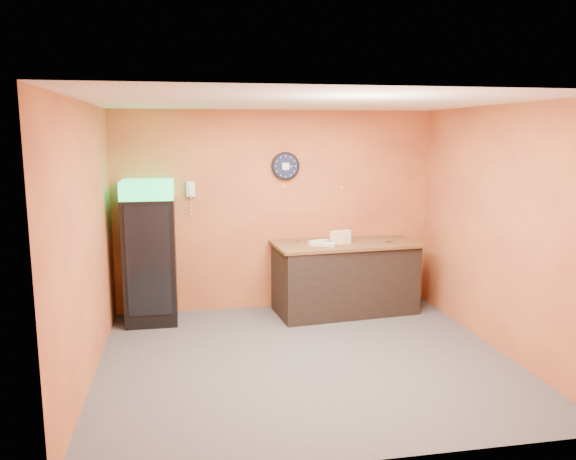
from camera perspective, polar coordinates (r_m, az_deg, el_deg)
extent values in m
plane|color=#47474C|center=(6.39, 1.83, -13.03)|extent=(4.50, 4.50, 0.00)
cube|color=#D4773B|center=(7.93, -1.19, 1.97)|extent=(4.50, 0.02, 2.80)
cube|color=#D4773B|center=(5.94, -19.83, -1.26)|extent=(0.02, 4.00, 2.80)
cube|color=#D4773B|center=(6.83, 20.68, 0.07)|extent=(0.02, 4.00, 2.80)
cube|color=white|center=(5.90, 1.98, 12.91)|extent=(4.50, 4.00, 0.02)
cube|color=black|center=(7.60, -13.81, -3.06)|extent=(0.66, 0.66, 1.65)
cube|color=#1BEA6A|center=(7.45, -14.10, 4.03)|extent=(0.66, 0.66, 0.24)
cube|color=black|center=(7.26, -13.98, -3.09)|extent=(0.55, 0.02, 1.41)
cube|color=black|center=(7.90, 5.81, -4.94)|extent=(1.98, 1.04, 0.95)
cylinder|color=black|center=(7.87, -0.27, 6.50)|extent=(0.39, 0.05, 0.39)
cylinder|color=#0F1433|center=(7.84, -0.24, 6.49)|extent=(0.34, 0.01, 0.34)
cube|color=white|center=(7.83, -0.23, 6.49)|extent=(0.10, 0.00, 0.10)
cube|color=white|center=(7.75, -9.86, 4.12)|extent=(0.11, 0.07, 0.21)
cube|color=white|center=(7.70, -9.86, 4.08)|extent=(0.05, 0.04, 0.17)
cube|color=brown|center=(7.79, 5.87, -1.40)|extent=(2.04, 1.07, 0.04)
cube|color=#F3E8BD|center=(7.67, 5.35, -1.19)|extent=(0.30, 0.18, 0.06)
cube|color=#F3E8BD|center=(7.66, 5.36, -0.75)|extent=(0.30, 0.18, 0.06)
cube|color=#F3E8BD|center=(7.65, 5.37, -0.30)|extent=(0.30, 0.18, 0.06)
cube|color=silver|center=(7.56, 3.08, -1.41)|extent=(0.27, 0.18, 0.04)
cube|color=silver|center=(7.52, 3.68, -1.45)|extent=(0.33, 0.26, 0.04)
cube|color=silver|center=(7.71, 3.21, -1.18)|extent=(0.31, 0.20, 0.04)
cylinder|color=silver|center=(7.95, 5.87, -0.82)|extent=(0.06, 0.06, 0.06)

